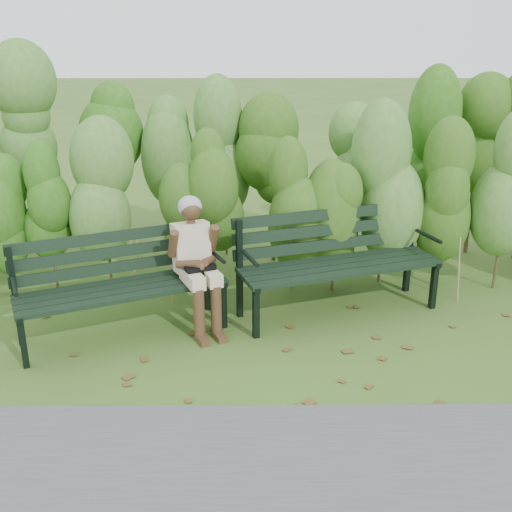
{
  "coord_description": "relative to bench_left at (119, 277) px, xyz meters",
  "views": [
    {
      "loc": [
        -0.04,
        -4.82,
        2.63
      ],
      "look_at": [
        0.0,
        0.35,
        0.75
      ],
      "focal_mm": 42.0,
      "sensor_mm": 36.0,
      "label": 1
    }
  ],
  "objects": [
    {
      "name": "ground",
      "position": [
        1.27,
        -0.32,
        -0.56
      ],
      "size": [
        80.0,
        80.0,
        0.0
      ],
      "primitive_type": "plane",
      "color": "#425522"
    },
    {
      "name": "hedge_band",
      "position": [
        1.27,
        1.54,
        0.7
      ],
      "size": [
        11.04,
        1.67,
        2.42
      ],
      "color": "#47381E",
      "rests_on": "ground"
    },
    {
      "name": "leaf_litter",
      "position": [
        1.19,
        -0.47,
        -0.55
      ],
      "size": [
        5.42,
        2.26,
        0.01
      ],
      "color": "brown",
      "rests_on": "ground"
    },
    {
      "name": "bench_left",
      "position": [
        0.0,
        0.0,
        0.0
      ],
      "size": [
        1.98,
        1.33,
        0.95
      ],
      "color": "black",
      "rests_on": "ground"
    },
    {
      "name": "bench_right",
      "position": [
        2.07,
        0.51,
        0.04
      ],
      "size": [
        2.13,
        1.28,
        1.01
      ],
      "color": "black",
      "rests_on": "ground"
    },
    {
      "name": "seated_woman",
      "position": [
        0.71,
        0.11,
        0.17
      ],
      "size": [
        0.58,
        0.76,
        1.27
      ],
      "color": "beige",
      "rests_on": "ground"
    }
  ]
}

